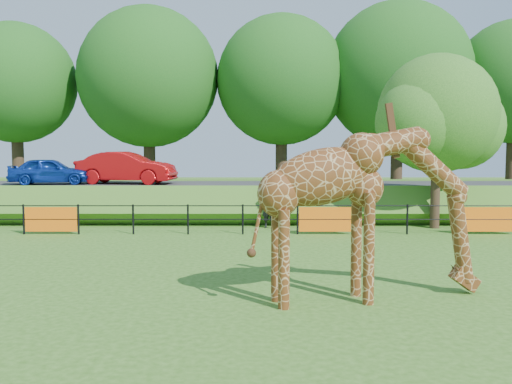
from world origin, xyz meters
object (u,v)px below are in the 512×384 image
(car_blue, at_px, (50,171))
(tree_east, at_px, (439,118))
(car_red, at_px, (126,168))
(visitor, at_px, (269,209))
(giraffe, at_px, (370,213))

(car_blue, relative_size, tree_east, 0.54)
(tree_east, bearing_deg, car_red, 160.34)
(car_red, height_order, tree_east, tree_east)
(visitor, relative_size, tree_east, 0.23)
(car_blue, xyz_separation_m, visitor, (10.13, -4.33, -1.28))
(car_blue, distance_m, visitor, 11.09)
(tree_east, bearing_deg, car_blue, 165.55)
(car_red, height_order, visitor, car_red)
(giraffe, distance_m, visitor, 10.64)
(giraffe, xyz_separation_m, tree_east, (4.72, 10.43, 2.45))
(tree_east, bearing_deg, giraffe, -114.35)
(giraffe, relative_size, tree_east, 0.76)
(car_blue, height_order, car_red, car_red)
(car_red, distance_m, visitor, 8.31)
(car_blue, xyz_separation_m, car_red, (3.47, 0.43, 0.14))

